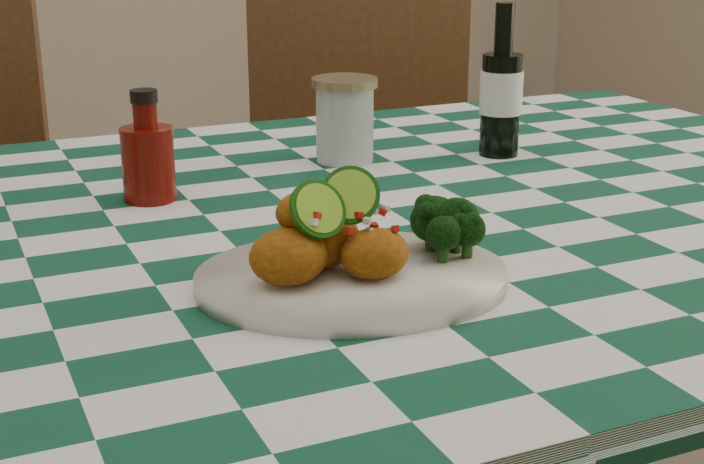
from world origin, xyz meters
name	(u,v)px	position (x,y,z in m)	size (l,w,h in m)	color
plate	(352,279)	(-0.04, -0.21, 0.80)	(0.29, 0.23, 0.02)	silver
fried_chicken_pile	(335,228)	(-0.05, -0.21, 0.85)	(0.13, 0.10, 0.09)	#A25F0F
broccoli_side	(442,225)	(0.06, -0.20, 0.83)	(0.07, 0.07, 0.05)	black
ketchup_bottle	(147,146)	(-0.14, 0.15, 0.85)	(0.06, 0.06, 0.13)	#590A04
mason_jar	(345,120)	(0.15, 0.23, 0.84)	(0.09, 0.09, 0.12)	#B2BCBA
beer_bottle	(502,80)	(0.36, 0.17, 0.89)	(0.06, 0.06, 0.21)	black
wooden_chair_right	(367,224)	(0.41, 0.71, 0.51)	(0.47, 0.49, 1.02)	#472814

